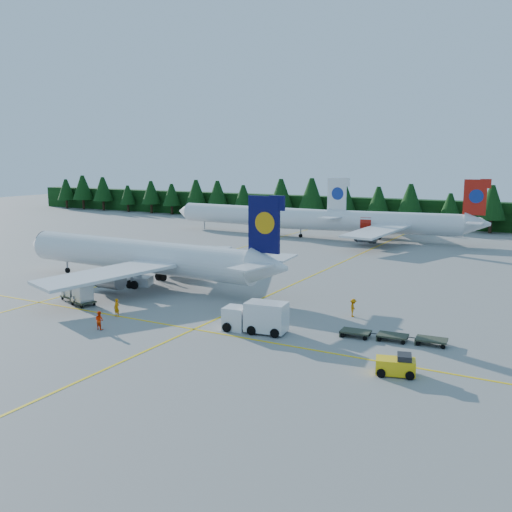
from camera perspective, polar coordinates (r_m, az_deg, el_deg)
The scene contains 16 objects.
ground at distance 59.88m, azimuth -7.66°, elevation -4.98°, with size 320.00×320.00×0.00m, color gray.
taxi_stripe_a at distance 83.72m, azimuth -7.26°, elevation -0.72°, with size 0.25×120.00×0.01m, color yellow.
taxi_stripe_b at distance 73.92m, azimuth 5.39°, elevation -2.09°, with size 0.25×120.00×0.01m, color yellow.
taxi_stripe_cross at distance 55.36m, azimuth -11.37°, elevation -6.31°, with size 80.00×0.25×0.01m, color yellow.
treeline_hedge at distance 133.58m, azimuth 13.70°, elevation 4.29°, with size 220.00×4.00×6.00m, color black.
airliner_navy at distance 71.26m, azimuth -12.19°, elevation 0.05°, with size 38.80×31.91×11.28m.
airliner_red at distance 107.18m, azimuth 10.73°, elevation 3.35°, with size 39.54×32.33×11.54m.
airliner_far_left at distance 117.10m, azimuth -0.64°, elevation 4.12°, with size 39.38×5.48×11.45m.
airstairs at distance 70.51m, azimuth -11.99°, elevation -2.18°, with size 4.86×6.31×3.73m.
service_truck at distance 50.51m, azimuth -0.07°, elevation -6.09°, with size 5.90×2.74×2.75m.
baggage_tug at distance 42.18m, azimuth 13.88°, elevation -10.55°, with size 3.03×2.15×1.46m.
dolly_train at distance 49.65m, azimuth 13.52°, elevation -7.72°, with size 8.80×2.65×0.15m.
uld_pair at distance 63.29m, azimuth -17.42°, elevation -3.43°, with size 5.39×3.43×1.78m.
crew_a at distance 56.89m, azimuth -13.76°, elevation -5.04°, with size 0.65×0.42×1.77m, color orange.
crew_b at distance 53.14m, azimuth -15.40°, elevation -6.22°, with size 0.82×0.64×1.69m, color #FF3805.
crew_c at distance 56.02m, azimuth 9.69°, elevation -5.13°, with size 0.73×0.50×1.77m, color orange.
Camera 1 is at (34.62, -46.44, 15.19)m, focal length 40.00 mm.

